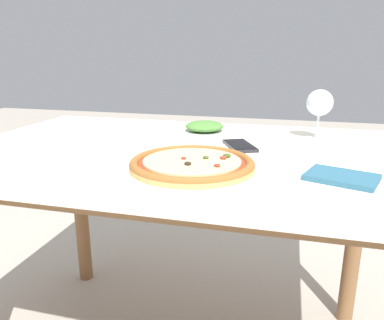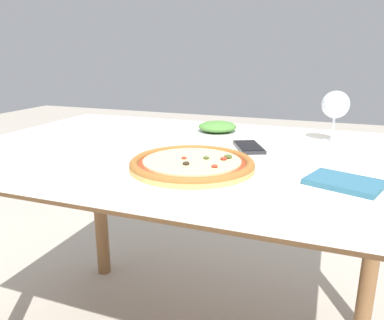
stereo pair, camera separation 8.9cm
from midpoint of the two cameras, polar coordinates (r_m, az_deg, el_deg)
name	(u,v)px [view 2 (the right image)]	position (r m, az deg, el deg)	size (l,w,h in m)	color
dining_table	(188,178)	(1.13, 1.70, -2.84)	(1.36, 0.91, 0.75)	brown
pizza_plate	(192,165)	(0.89, 2.86, -0.85)	(0.34, 0.34, 0.04)	white
fork	(2,153)	(1.16, -25.02, 0.92)	(0.04, 0.17, 0.00)	silver
wine_glass_far_left	(335,106)	(1.27, 22.94, 7.58)	(0.09, 0.09, 0.16)	silver
cell_phone	(249,147)	(1.13, 10.85, 1.96)	(0.13, 0.16, 0.01)	#232328
side_plate	(217,129)	(1.32, 5.83, 4.64)	(0.23, 0.23, 0.05)	white
napkin_folded	(344,182)	(0.89, 24.89, -3.16)	(0.18, 0.15, 0.01)	#2D607A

